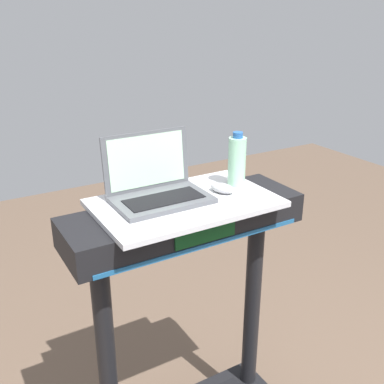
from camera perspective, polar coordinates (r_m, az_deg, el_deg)
name	(u,v)px	position (r m, az deg, el deg)	size (l,w,h in m)	color
desk_board	(185,203)	(1.65, -0.88, -1.39)	(0.65, 0.41, 0.02)	silver
laptop	(157,187)	(1.64, -4.43, 0.68)	(0.34, 0.24, 0.23)	#515459
computer_mouse	(222,188)	(1.71, 3.82, 0.49)	(0.06, 0.10, 0.03)	#B2B2B7
water_bottle	(237,161)	(1.76, 5.65, 3.90)	(0.07, 0.07, 0.21)	#9EDBB2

